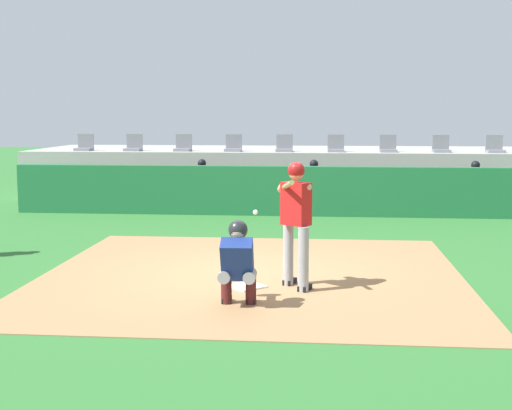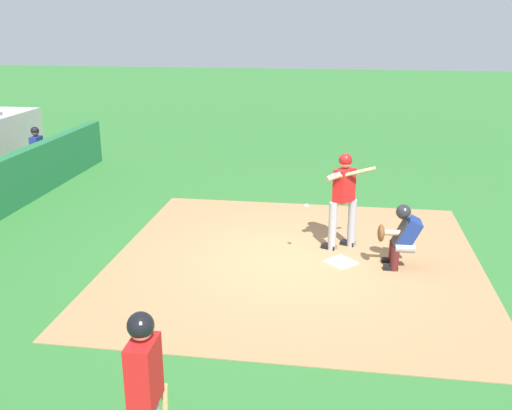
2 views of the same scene
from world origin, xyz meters
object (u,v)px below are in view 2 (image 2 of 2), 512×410
Objects in this scene: dugout_player_2 at (41,150)px; on_deck_batter at (146,391)px; batter_at_plate at (343,195)px; catcher_crouched at (401,234)px; home_plate at (341,262)px.

on_deck_batter is at bearing -147.44° from dugout_player_2.
batter_at_plate is 6.19m from on_deck_batter.
on_deck_batter reaches higher than dugout_player_2.
catcher_crouched is at bearing -26.65° from on_deck_batter.
dugout_player_2 is (10.15, 6.48, -0.35)m from on_deck_batter.
on_deck_batter is (-5.28, 1.66, 1.00)m from home_plate.
home_plate is 1.14m from catcher_crouched.
dugout_player_2 is at bearing 59.09° from home_plate.
on_deck_batter reaches higher than catcher_crouched.
on_deck_batter is (-5.26, 2.64, 0.41)m from catcher_crouched.
batter_at_plate reaches higher than dugout_player_2.
catcher_crouched is at bearing -90.68° from home_plate.
catcher_crouched is 10.35m from dugout_player_2.
home_plate is 0.34× the size of dugout_player_2.
on_deck_batter is at bearing 153.35° from catcher_crouched.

